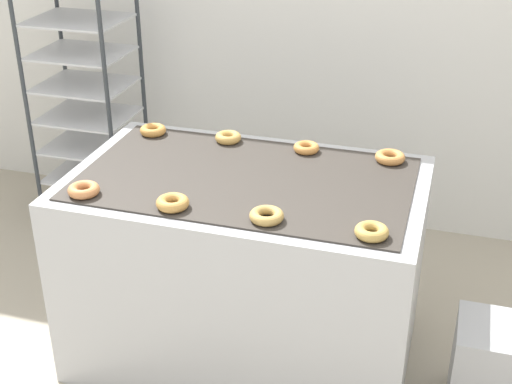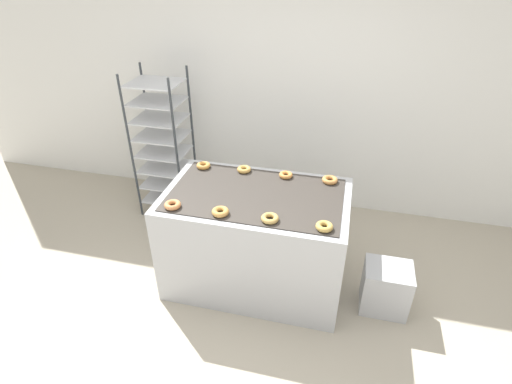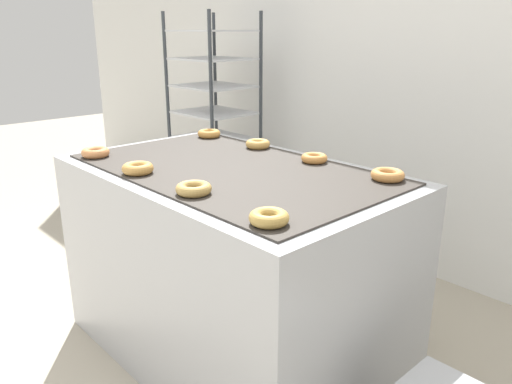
# 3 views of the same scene
# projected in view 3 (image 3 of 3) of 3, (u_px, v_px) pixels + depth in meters

# --- Properties ---
(wall_back) EXTENTS (8.00, 0.05, 2.80)m
(wall_back) POSITION_uv_depth(u_px,v_px,m) (416.00, 40.00, 2.88)
(wall_back) COLOR white
(wall_back) RESTS_ON ground_plane
(fryer_machine) EXTENTS (1.49, 0.92, 0.90)m
(fryer_machine) POSITION_uv_depth(u_px,v_px,m) (232.00, 264.00, 2.26)
(fryer_machine) COLOR #B7BABF
(fryer_machine) RESTS_ON ground_plane
(baking_rack_cart) EXTENTS (0.53, 0.46, 1.58)m
(baking_rack_cart) POSITION_uv_depth(u_px,v_px,m) (214.00, 126.00, 3.58)
(baking_rack_cart) COLOR #33383D
(baking_rack_cart) RESTS_ON ground_plane
(donut_near_left) EXTENTS (0.13, 0.13, 0.04)m
(donut_near_left) POSITION_uv_depth(u_px,v_px,m) (95.00, 152.00, 2.29)
(donut_near_left) COLOR #D0824B
(donut_near_left) RESTS_ON fryer_machine
(donut_near_midleft) EXTENTS (0.13, 0.13, 0.04)m
(donut_near_midleft) POSITION_uv_depth(u_px,v_px,m) (138.00, 168.00, 2.03)
(donut_near_midleft) COLOR #C48D44
(donut_near_midleft) RESTS_ON fryer_machine
(donut_near_midright) EXTENTS (0.13, 0.13, 0.04)m
(donut_near_midright) POSITION_uv_depth(u_px,v_px,m) (194.00, 189.00, 1.77)
(donut_near_midright) COLOR tan
(donut_near_midright) RESTS_ON fryer_machine
(donut_near_right) EXTENTS (0.12, 0.12, 0.04)m
(donut_near_right) POSITION_uv_depth(u_px,v_px,m) (269.00, 218.00, 1.50)
(donut_near_right) COLOR tan
(donut_near_right) RESTS_ON fryer_machine
(donut_far_left) EXTENTS (0.12, 0.12, 0.04)m
(donut_far_left) POSITION_uv_depth(u_px,v_px,m) (209.00, 134.00, 2.71)
(donut_far_left) COLOR #CD8C40
(donut_far_left) RESTS_ON fryer_machine
(donut_far_midleft) EXTENTS (0.12, 0.12, 0.04)m
(donut_far_midleft) POSITION_uv_depth(u_px,v_px,m) (258.00, 144.00, 2.46)
(donut_far_midleft) COLOR tan
(donut_far_midleft) RESTS_ON fryer_machine
(donut_far_midright) EXTENTS (0.12, 0.12, 0.04)m
(donut_far_midright) POSITION_uv_depth(u_px,v_px,m) (314.00, 158.00, 2.20)
(donut_far_midright) COLOR #D38A42
(donut_far_midright) RESTS_ON fryer_machine
(donut_far_right) EXTENTS (0.13, 0.13, 0.04)m
(donut_far_right) POSITION_uv_depth(u_px,v_px,m) (388.00, 175.00, 1.94)
(donut_far_right) COLOR #CF8946
(donut_far_right) RESTS_ON fryer_machine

